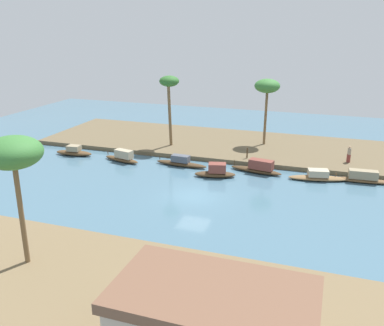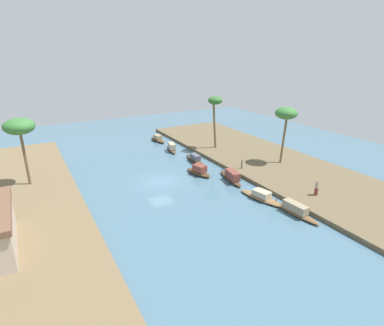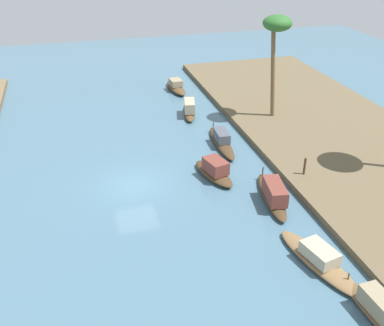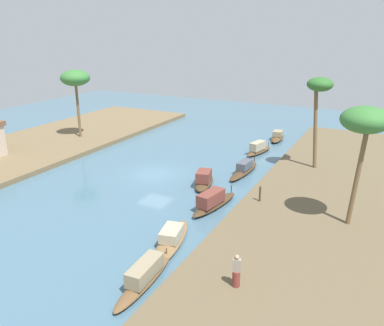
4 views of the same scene
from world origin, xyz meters
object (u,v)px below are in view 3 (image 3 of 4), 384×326
object	(u,v)px
sampan_with_red_awning	(189,109)
sampan_with_tall_canopy	(273,194)
mooring_post	(305,166)
sampan_midstream	(319,259)
sampan_foreground	(222,141)
palm_tree_left_far	(277,29)
sampan_near_left_bank	(384,316)
sampan_upstream_small	(176,87)
sampan_downstream_large	(214,171)

from	to	relation	value
sampan_with_red_awning	sampan_with_tall_canopy	world-z (taller)	sampan_with_tall_canopy
mooring_post	sampan_midstream	bearing A→B (deg)	157.25
sampan_foreground	palm_tree_left_far	bearing A→B (deg)	-54.71
sampan_near_left_bank	sampan_midstream	bearing A→B (deg)	7.05
sampan_upstream_small	sampan_downstream_large	bearing A→B (deg)	169.93
sampan_upstream_small	sampan_with_tall_canopy	bearing A→B (deg)	177.68
sampan_foreground	sampan_downstream_large	xyz separation A→B (m)	(-4.04, 1.86, 0.10)
sampan_upstream_small	sampan_near_left_bank	bearing A→B (deg)	177.96
sampan_with_red_awning	sampan_midstream	world-z (taller)	sampan_with_red_awning
sampan_downstream_large	sampan_upstream_small	distance (m)	16.03
sampan_downstream_large	sampan_near_left_bank	size ratio (longest dim) A/B	0.75
sampan_foreground	sampan_upstream_small	world-z (taller)	sampan_foreground
sampan_with_tall_canopy	sampan_midstream	size ratio (longest dim) A/B	0.95
sampan_foreground	sampan_with_red_awning	world-z (taller)	sampan_with_red_awning
sampan_downstream_large	sampan_upstream_small	bearing A→B (deg)	-19.62
sampan_upstream_small	sampan_with_tall_canopy	xyz separation A→B (m)	(-19.40, -0.81, 0.13)
sampan_downstream_large	sampan_foreground	bearing A→B (deg)	-38.91
sampan_foreground	sampan_near_left_bank	distance (m)	16.62
sampan_downstream_large	sampan_with_red_awning	distance (m)	10.12
sampan_upstream_small	sampan_with_red_awning	bearing A→B (deg)	172.22
sampan_downstream_large	mooring_post	world-z (taller)	mooring_post
sampan_upstream_small	sampan_midstream	distance (m)	24.77
sampan_with_red_awning	sampan_foreground	bearing A→B (deg)	-160.39
sampan_near_left_bank	palm_tree_left_far	bearing A→B (deg)	-14.96
sampan_near_left_bank	sampan_midstream	size ratio (longest dim) A/B	0.98
sampan_midstream	sampan_downstream_large	bearing A→B (deg)	1.18
sampan_near_left_bank	sampan_midstream	xyz separation A→B (m)	(3.74, 0.69, -0.10)
sampan_near_left_bank	sampan_with_tall_canopy	distance (m)	9.13
sampan_with_red_awning	sampan_upstream_small	xyz separation A→B (m)	(5.91, -0.32, -0.11)
sampan_with_tall_canopy	palm_tree_left_far	xyz separation A→B (m)	(10.61, -4.55, 6.54)
sampan_midstream	sampan_near_left_bank	bearing A→B (deg)	178.01
sampan_midstream	palm_tree_left_far	xyz separation A→B (m)	(15.98, -4.72, 6.71)
sampan_midstream	sampan_with_tall_canopy	bearing A→B (deg)	-14.28
sampan_near_left_bank	sampan_midstream	distance (m)	3.81
palm_tree_left_far	sampan_midstream	bearing A→B (deg)	163.54
palm_tree_left_far	mooring_post	bearing A→B (deg)	168.77
palm_tree_left_far	sampan_foreground	bearing A→B (deg)	122.06
sampan_with_red_awning	mooring_post	xyz separation A→B (m)	(-11.84, -3.90, 0.50)
sampan_midstream	mooring_post	distance (m)	7.65
mooring_post	sampan_with_red_awning	bearing A→B (deg)	18.24
sampan_foreground	sampan_with_tall_canopy	xyz separation A→B (m)	(-7.48, -0.45, 0.14)
sampan_downstream_large	sampan_midstream	world-z (taller)	sampan_downstream_large
sampan_near_left_bank	sampan_with_red_awning	bearing A→B (deg)	0.76
sampan_with_tall_canopy	mooring_post	distance (m)	3.27
sampan_foreground	sampan_midstream	distance (m)	12.85
sampan_midstream	palm_tree_left_far	distance (m)	17.97
sampan_foreground	palm_tree_left_far	distance (m)	8.91
sampan_foreground	mooring_post	distance (m)	6.68
sampan_foreground	sampan_upstream_small	distance (m)	11.92
sampan_upstream_small	sampan_near_left_bank	distance (m)	28.54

